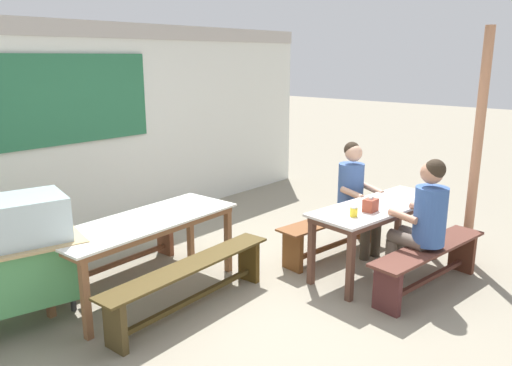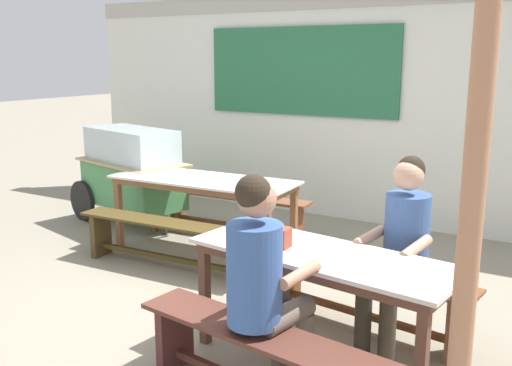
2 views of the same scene
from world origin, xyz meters
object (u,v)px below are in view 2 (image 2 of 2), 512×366
(bench_far_front, at_px, (168,238))
(dining_table_near, at_px, (321,265))
(tissue_box, at_px, (278,237))
(wooden_support_post, at_px, (472,212))
(condiment_jar, at_px, (247,232))
(food_cart, at_px, (132,170))
(person_near_front, at_px, (263,275))
(bench_near_back, at_px, (365,290))
(bench_near_front, at_px, (262,356))
(dining_table_far, at_px, (203,186))
(bench_far_back, at_px, (234,207))
(person_right_near_table, at_px, (400,243))

(bench_far_front, bearing_deg, dining_table_near, -23.91)
(bench_far_front, bearing_deg, tissue_box, -28.73)
(tissue_box, height_order, wooden_support_post, wooden_support_post)
(dining_table_near, distance_m, condiment_jar, 0.55)
(food_cart, bearing_deg, bench_far_front, -36.54)
(wooden_support_post, bearing_deg, person_near_front, 174.82)
(condiment_jar, relative_size, wooden_support_post, 0.04)
(bench_near_back, xyz_separation_m, tissue_box, (-0.36, -0.64, 0.51))
(dining_table_near, height_order, bench_near_front, dining_table_near)
(tissue_box, bearing_deg, bench_near_back, 60.57)
(person_near_front, distance_m, wooden_support_post, 1.19)
(condiment_jar, distance_m, wooden_support_post, 1.68)
(bench_near_front, xyz_separation_m, condiment_jar, (-0.45, 0.59, 0.49))
(dining_table_far, height_order, tissue_box, tissue_box)
(bench_near_back, bearing_deg, bench_far_back, 144.42)
(bench_far_front, relative_size, tissue_box, 12.45)
(dining_table_far, height_order, wooden_support_post, wooden_support_post)
(condiment_jar, bearing_deg, bench_near_back, 44.34)
(bench_near_front, relative_size, person_right_near_table, 1.27)
(bench_far_front, relative_size, person_right_near_table, 1.45)
(dining_table_near, height_order, person_near_front, person_near_front)
(tissue_box, bearing_deg, dining_table_far, 137.72)
(person_right_near_table, xyz_separation_m, tissue_box, (-0.63, -0.53, 0.08))
(food_cart, height_order, condiment_jar, food_cart)
(bench_far_back, height_order, bench_near_back, same)
(bench_far_back, bearing_deg, food_cart, -168.38)
(bench_far_back, distance_m, person_near_front, 3.17)
(bench_far_front, xyz_separation_m, bench_near_back, (1.97, -0.24, -0.01))
(person_right_near_table, height_order, tissue_box, person_right_near_table)
(bench_far_back, xyz_separation_m, person_near_front, (1.82, -2.56, 0.44))
(bench_near_front, bearing_deg, bench_far_back, 125.12)
(bench_near_front, height_order, wooden_support_post, wooden_support_post)
(person_right_near_table, distance_m, tissue_box, 0.83)
(dining_table_near, xyz_separation_m, bench_far_front, (-1.89, 0.84, -0.36))
(person_right_near_table, height_order, person_near_front, person_near_front)
(bench_far_back, relative_size, bench_near_front, 1.08)
(food_cart, bearing_deg, person_right_near_table, -20.31)
(dining_table_near, xyz_separation_m, person_right_near_table, (0.35, 0.49, 0.06))
(dining_table_far, height_order, bench_far_back, dining_table_far)
(bench_far_front, relative_size, food_cart, 1.06)
(bench_near_back, bearing_deg, tissue_box, -119.43)
(food_cart, xyz_separation_m, person_right_near_table, (3.52, -1.30, 0.08))
(food_cart, relative_size, tissue_box, 11.78)
(bench_near_front, relative_size, wooden_support_post, 0.64)
(dining_table_far, xyz_separation_m, person_near_front, (1.79, -1.96, 0.08))
(food_cart, distance_m, wooden_support_post, 4.81)
(bench_near_front, bearing_deg, dining_table_near, 82.31)
(bench_far_front, bearing_deg, person_right_near_table, -8.90)
(bench_far_front, bearing_deg, bench_near_front, -38.45)
(food_cart, bearing_deg, tissue_box, -32.37)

